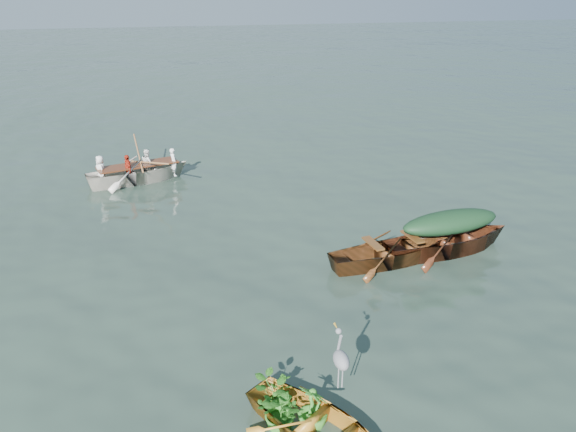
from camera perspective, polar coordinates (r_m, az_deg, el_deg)
The scene contains 10 objects.
ground at distance 10.93m, azimuth 4.58°, elevation -10.04°, with size 140.00×140.00×0.00m, color #2D3F34.
green_tarp_boat at distance 13.73m, azimuth 15.83°, elevation -3.57°, with size 1.41×4.52×1.06m, color #502312.
open_wooden_boat at distance 12.96m, azimuth 10.43°, elevation -4.70°, with size 1.29×4.13×0.95m, color #562F15.
rowed_boat at distance 18.35m, azimuth -14.82°, elevation 3.36°, with size 1.34×4.46×1.07m, color white.
green_tarp_cover at distance 13.41m, azimuth 16.19°, elevation -0.54°, with size 0.77×2.49×0.52m, color #143317.
thwart_benches at distance 12.74m, azimuth 10.59°, elevation -2.73°, with size 0.77×2.07×0.04m, color #522F13, non-canonical shape.
heron at distance 8.27m, azimuth 5.39°, elevation -15.15°, with size 0.28×0.40×0.92m, color gray, non-canonical shape.
dinghy_weeds at distance 8.29m, azimuth 0.21°, elevation -16.36°, with size 0.70×0.90×0.60m, color #26741E.
rowers at distance 18.08m, azimuth -15.12°, elevation 6.09°, with size 1.20×3.12×0.76m, color white.
oars at distance 18.18m, azimuth -15.00°, elevation 5.04°, with size 2.60×0.60×0.06m, color #926037, non-canonical shape.
Camera 1 is at (-2.90, -8.69, 5.96)m, focal length 35.00 mm.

